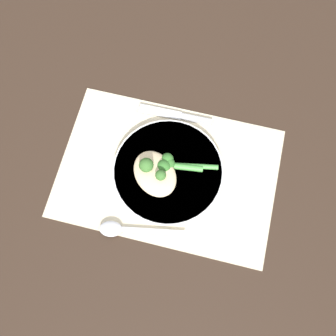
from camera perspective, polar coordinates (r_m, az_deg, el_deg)
The scene contains 10 objects.
ground_plane at distance 0.87m, azimuth -0.00°, elevation -0.69°, with size 3.00×3.00×0.00m, color #332319.
placemat at distance 0.87m, azimuth -0.00°, elevation -0.65°, with size 0.47×0.32×0.00m.
plate at distance 0.86m, azimuth -0.00°, elevation -0.44°, with size 0.24×0.24×0.01m.
chicken_fillet at distance 0.84m, azimuth -1.91°, elevation -0.83°, with size 0.14×0.14×0.03m.
pesto_dollop_primary at distance 0.82m, azimuth -3.18°, elevation 0.44°, with size 0.03×0.03×0.03m.
pesto_dollop_secondary at distance 0.81m, azimuth -1.07°, elevation -1.05°, with size 0.02×0.02×0.02m.
broccoli_stalk_left at distance 0.84m, azimuth 0.10°, elevation 0.33°, with size 0.10×0.05×0.03m.
broccoli_stalk_rear at distance 0.85m, azimuth 1.09°, elevation 0.81°, with size 0.12×0.04×0.03m.
knife at distance 0.92m, azimuth 1.21°, elevation 7.66°, with size 0.17×0.02×0.01m.
spoon at distance 0.84m, azimuth -6.72°, elevation -8.85°, with size 0.18×0.05×0.01m.
Camera 1 is at (0.06, -0.26, 0.83)m, focal length 42.00 mm.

